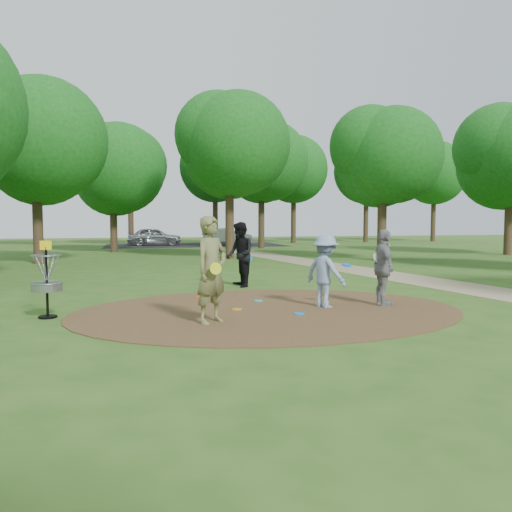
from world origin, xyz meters
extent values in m
plane|color=#2D5119|center=(0.00, 0.00, 0.00)|extent=(100.00, 100.00, 0.00)
cylinder|color=#47301C|center=(0.00, 0.00, 0.01)|extent=(8.40, 8.40, 0.02)
cube|color=#8C7A5B|center=(6.50, 2.00, 0.01)|extent=(7.55, 39.89, 0.01)
cube|color=black|center=(2.00, 30.00, 0.00)|extent=(14.00, 8.00, 0.01)
imported|color=olive|center=(-1.40, -1.01, 1.01)|extent=(0.88, 0.84, 2.02)
cylinder|color=#D5E819|center=(-1.38, -1.32, 1.07)|extent=(0.22, 0.08, 0.22)
imported|color=#7D93BA|center=(1.31, 0.07, 0.81)|extent=(1.02, 1.21, 1.62)
cylinder|color=blue|center=(1.82, 0.11, 0.95)|extent=(0.24, 0.24, 0.08)
imported|color=black|center=(0.21, 4.01, 0.95)|extent=(0.81, 0.99, 1.91)
cylinder|color=#0C79D4|center=(0.45, 3.96, 0.85)|extent=(0.23, 0.09, 0.22)
imported|color=gray|center=(2.67, -0.04, 0.87)|extent=(0.56, 1.07, 1.74)
cylinder|color=silver|center=(2.52, 0.00, 1.11)|extent=(0.23, 0.11, 0.22)
cylinder|color=#1AB1D4|center=(0.06, 1.20, 0.03)|extent=(0.22, 0.22, 0.02)
cylinder|color=#0D79EB|center=(0.46, -0.63, 0.03)|extent=(0.22, 0.22, 0.02)
cylinder|color=red|center=(-1.27, 2.05, 0.03)|extent=(0.22, 0.22, 0.02)
imported|color=#9CA0A4|center=(-1.19, 30.14, 0.72)|extent=(4.26, 1.84, 1.43)
imported|color=#A9ACB1|center=(4.70, 29.89, 0.68)|extent=(4.35, 2.53, 1.35)
cylinder|color=orange|center=(-0.67, 0.19, 0.03)|extent=(0.22, 0.22, 0.02)
cylinder|color=black|center=(-4.50, 0.30, 0.68)|extent=(0.05, 0.05, 1.35)
cylinder|color=black|center=(-4.50, 0.30, 0.02)|extent=(0.36, 0.36, 0.04)
cylinder|color=gray|center=(-4.50, 0.30, 0.62)|extent=(0.60, 0.60, 0.16)
torus|color=gray|center=(-4.50, 0.30, 0.70)|extent=(0.63, 0.63, 0.03)
torus|color=gray|center=(-4.50, 0.30, 1.25)|extent=(0.58, 0.58, 0.02)
cube|color=yellow|center=(-4.50, 0.30, 1.45)|extent=(0.22, 0.02, 0.18)
cylinder|color=#332316|center=(-7.00, 14.00, 1.90)|extent=(0.44, 0.44, 3.80)
sphere|color=#134A14|center=(-7.00, 14.00, 5.32)|extent=(5.52, 5.52, 5.52)
cylinder|color=#332316|center=(2.00, 15.00, 2.09)|extent=(0.44, 0.44, 4.18)
sphere|color=#134A14|center=(2.00, 15.00, 5.63)|extent=(5.26, 5.26, 5.26)
cylinder|color=#332316|center=(9.00, 12.00, 1.80)|extent=(0.44, 0.44, 3.61)
sphere|color=#134A14|center=(9.00, 12.00, 4.89)|extent=(4.65, 4.65, 4.65)
cylinder|color=#332316|center=(-4.00, 22.00, 1.71)|extent=(0.44, 0.44, 3.42)
sphere|color=#134A14|center=(-4.00, 22.00, 4.95)|extent=(5.58, 5.58, 5.58)
cylinder|color=#332316|center=(6.00, 24.00, 2.19)|extent=(0.44, 0.44, 4.37)
sphere|color=#134A14|center=(6.00, 24.00, 5.92)|extent=(5.63, 5.63, 5.63)
cylinder|color=#332316|center=(18.00, 14.00, 1.90)|extent=(0.44, 0.44, 3.80)
sphere|color=#134A14|center=(18.00, 14.00, 5.42)|extent=(5.88, 5.88, 5.88)
camera|label=1|loc=(-2.81, -10.23, 1.92)|focal=35.00mm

